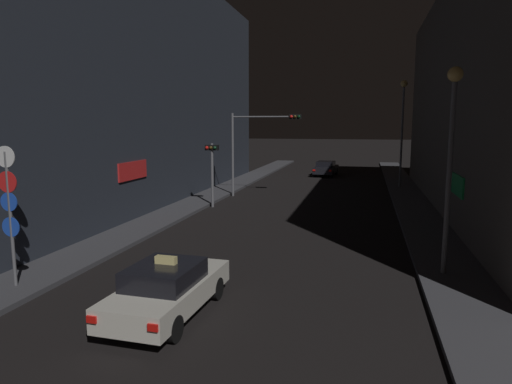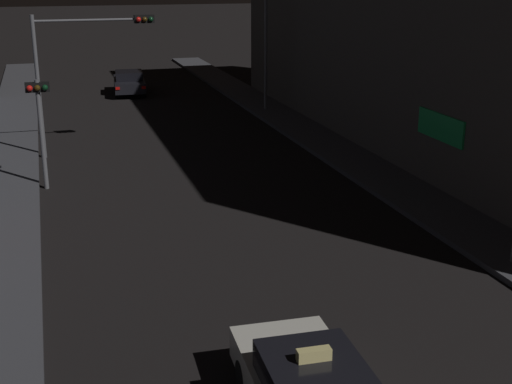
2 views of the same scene
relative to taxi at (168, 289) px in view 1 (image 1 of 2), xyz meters
name	(u,v)px [view 1 (image 1 of 2)]	position (x,y,z in m)	size (l,w,h in m)	color
sidewalk_left	(215,194)	(-5.36, 20.10, -0.65)	(2.24, 59.11, 0.16)	#424247
sidewalk_right	(410,201)	(7.81, 20.10, -0.65)	(2.24, 59.11, 0.16)	#424247
building_facade_left	(107,87)	(-11.75, 17.17, 6.66)	(10.61, 34.14, 14.79)	#282D38
taxi	(168,289)	(0.00, 0.00, 0.00)	(2.01, 4.53, 1.62)	silver
far_car	(326,168)	(1.24, 34.12, 0.00)	(2.17, 4.58, 1.42)	black
traffic_light_overhead	(258,137)	(-2.21, 19.84, 3.38)	(4.80, 0.42, 5.70)	slate
traffic_light_left_kerb	(212,162)	(-3.99, 15.42, 2.00)	(0.80, 0.42, 3.83)	slate
sign_pole_left	(9,205)	(-5.23, 0.63, 1.90)	(0.63, 0.10, 4.19)	slate
street_lamp_near_block	(451,138)	(7.49, 4.87, 3.80)	(0.47, 0.47, 6.56)	slate
street_lamp_far_block	(403,115)	(7.56, 26.36, 4.93)	(0.53, 0.53, 8.07)	slate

